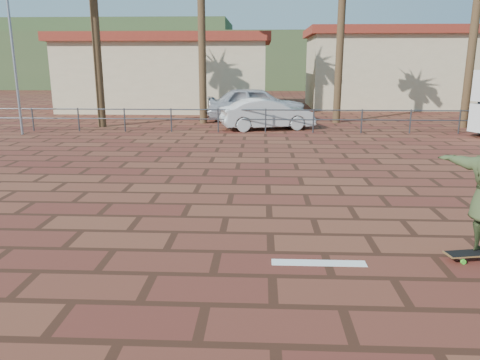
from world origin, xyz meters
The scene contains 10 objects.
ground centered at (0.00, 0.00, 0.00)m, with size 120.00×120.00×0.00m, color brown.
paint_stripe centered at (0.70, -1.20, 0.00)m, with size 1.40×0.22×0.01m, color white.
guardrail centered at (0.00, 12.00, 0.68)m, with size 24.06×0.06×1.00m.
flagpole centered at (-9.87, 11.00, 4.64)m, with size 1.30×0.10×8.00m.
building_west centered at (-6.00, 22.00, 2.28)m, with size 12.60×7.60×4.50m.
building_east centered at (8.00, 24.00, 2.54)m, with size 10.60×6.60×5.00m.
hill_front centered at (0.00, 50.00, 3.00)m, with size 70.00×18.00×6.00m, color #384C28.
hill_back centered at (-22.00, 56.00, 4.00)m, with size 35.00×14.00×8.00m, color #384C28.
car_silver centered at (-0.45, 16.00, 0.85)m, with size 2.01×4.99×1.70m, color #B1B3B9.
car_white centered at (0.09, 13.00, 0.67)m, with size 1.42×4.07×1.34m, color silver.
Camera 1 is at (-0.18, -7.68, 2.91)m, focal length 35.00 mm.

